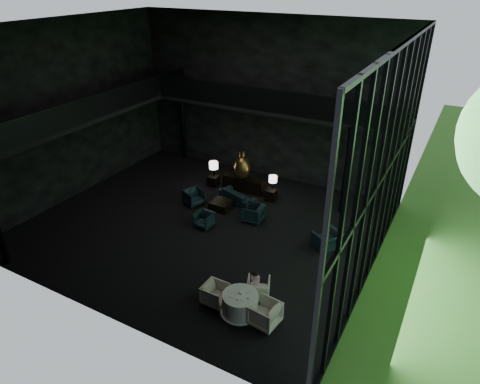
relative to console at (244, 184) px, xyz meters
The scene contains 35 objects.
floor 3.73m from the console, 89.15° to the right, with size 14.00×12.00×0.02m, color black.
ceiling 8.51m from the console, 89.15° to the right, with size 14.00×12.00×0.02m, color black.
wall_back 4.31m from the console, 88.61° to the left, with size 14.00×0.04×8.00m, color black.
wall_front 10.38m from the console, 89.67° to the right, with size 14.00×0.04×8.00m, color black.
wall_left 8.68m from the console, 151.83° to the right, with size 0.04×12.00×8.00m, color black.
curtain_wall 8.73m from the console, 27.96° to the right, with size 0.20×12.00×8.00m, color black, non-canonical shape.
mezzanine_left 7.91m from the console, 147.97° to the right, with size 2.00×12.00×0.25m, color black.
mezzanine_back 4.01m from the console, 50.53° to the left, with size 12.00×2.00×0.25m, color black.
railing_left 7.51m from the console, 143.06° to the right, with size 0.06×12.00×1.00m, color black.
railing_back 4.39m from the console, 14.93° to the left, with size 12.00×0.06×1.00m, color black.
column_nw 5.58m from the console, 158.16° to the left, with size 0.24×0.24×4.00m, color black.
column_ne 5.14m from the console, ahead, with size 0.24×0.24×4.00m, color black.
console is the anchor object (origin of this frame).
bronze_urn 0.97m from the console, 90.00° to the right, with size 0.77×0.77×1.43m.
side_table_left 1.62m from the console, behind, with size 0.49×0.49×0.53m, color black.
table_lamp_left 1.77m from the console, behind, with size 0.44×0.44×0.74m.
side_table_right 1.62m from the console, ahead, with size 0.50×0.50×0.55m, color black.
table_lamp_right 1.74m from the console, ahead, with size 0.38×0.38×0.63m.
sofa 1.16m from the console, 76.07° to the right, with size 1.73×0.50×0.67m, color black.
lounge_armchair_west 2.73m from the console, 119.75° to the right, with size 0.84×0.79×0.87m, color #193A40.
lounge_armchair_east 2.92m from the console, 53.68° to the right, with size 0.88×0.82×0.90m, color #18333A.
lounge_armchair_south 3.77m from the console, 88.05° to the right, with size 0.68×0.64×0.70m, color #0C2431.
window_armchair 5.87m from the console, 27.82° to the right, with size 0.99×0.64×0.86m, color black.
coffee_table 2.11m from the console, 90.89° to the right, with size 0.87×0.87×0.39m, color black.
dining_table 8.54m from the console, 62.41° to the right, with size 1.29×1.29×0.75m.
dining_chair_north 7.75m from the console, 58.10° to the right, with size 0.72×0.67×0.74m, color #C1BA9A.
dining_chair_east 9.00m from the console, 57.61° to the right, with size 0.93×0.87×0.95m, color beige.
dining_chair_west 8.09m from the console, 68.25° to the right, with size 0.74×0.70×0.76m, color beige.
child 7.82m from the console, 58.96° to the right, with size 0.29×0.29×0.62m.
plate_a 8.60m from the console, 63.94° to the right, with size 0.22×0.22×0.01m, color white.
plate_b 8.40m from the console, 60.59° to the right, with size 0.21×0.21×0.01m, color white.
saucer 8.77m from the console, 61.88° to the right, with size 0.13×0.13×0.01m, color white.
coffee_cup 8.71m from the console, 60.80° to the right, with size 0.07×0.07×0.05m, color white.
cereal_bowl 8.49m from the console, 62.32° to the right, with size 0.15×0.15×0.07m, color white.
cream_pot 8.80m from the console, 62.99° to the right, with size 0.06×0.06×0.06m, color #99999E.
Camera 1 is at (8.84, -12.86, 9.70)m, focal length 32.00 mm.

